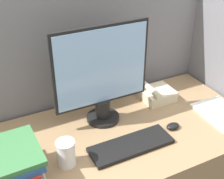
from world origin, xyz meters
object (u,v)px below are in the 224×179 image
Objects in this scene: mouse at (173,126)px; book_stack at (14,165)px; keyboard at (131,145)px; coffee_cup at (66,153)px; monitor at (102,76)px; desk_telephone at (157,94)px.

mouse is 0.25× the size of book_stack.
keyboard is 3.23× the size of coffee_cup.
book_stack reaches higher than coffee_cup.
coffee_cup is (-0.58, 0.00, 0.05)m from mouse.
monitor is at bearing 39.21° from coffee_cup.
mouse is (0.26, 0.03, 0.00)m from keyboard.
coffee_cup is 0.69× the size of desk_telephone.
book_stack reaches higher than mouse.
monitor is 0.59m from book_stack.
monitor is 0.43m from desk_telephone.
monitor is at bearing 24.18° from book_stack.
book_stack is 0.92m from desk_telephone.
monitor is 2.88× the size of desk_telephone.
monitor reaches higher than keyboard.
monitor reaches higher than desk_telephone.
monitor reaches higher than book_stack.
monitor is 0.37m from keyboard.
coffee_cup reaches higher than keyboard.
keyboard is 5.57× the size of mouse.
book_stack is 1.62× the size of desk_telephone.
keyboard is (0.02, -0.27, -0.25)m from monitor.
desk_telephone is at bearing 5.53° from monitor.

